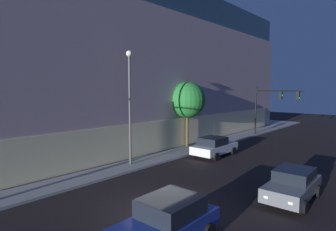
{
  "coord_description": "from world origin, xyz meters",
  "views": [
    {
      "loc": [
        -8.96,
        -8.46,
        5.58
      ],
      "look_at": [
        7.2,
        5.78,
        3.55
      ],
      "focal_mm": 30.05,
      "sensor_mm": 36.0,
      "label": 1
    }
  ],
  "objects_px": {
    "car_blue": "(167,222)",
    "car_grey": "(293,184)",
    "modern_building": "(109,73)",
    "car_white": "(214,146)",
    "traffic_light_far_corner": "(273,101)",
    "sidewalk_tree": "(187,100)",
    "street_lamp_sidewalk": "(130,94)"
  },
  "relations": [
    {
      "from": "modern_building",
      "to": "car_grey",
      "type": "distance_m",
      "value": 27.94
    },
    {
      "from": "sidewalk_tree",
      "to": "car_white",
      "type": "xyz_separation_m",
      "value": [
        -1.17,
        -3.74,
        -3.75
      ]
    },
    {
      "from": "modern_building",
      "to": "car_white",
      "type": "distance_m",
      "value": 19.26
    },
    {
      "from": "traffic_light_far_corner",
      "to": "car_blue",
      "type": "relative_size",
      "value": 1.36
    },
    {
      "from": "traffic_light_far_corner",
      "to": "car_white",
      "type": "distance_m",
      "value": 13.02
    },
    {
      "from": "traffic_light_far_corner",
      "to": "car_grey",
      "type": "height_order",
      "value": "traffic_light_far_corner"
    },
    {
      "from": "modern_building",
      "to": "sidewalk_tree",
      "type": "relative_size",
      "value": 6.48
    },
    {
      "from": "traffic_light_far_corner",
      "to": "street_lamp_sidewalk",
      "type": "distance_m",
      "value": 19.55
    },
    {
      "from": "modern_building",
      "to": "traffic_light_far_corner",
      "type": "bearing_deg",
      "value": -61.12
    },
    {
      "from": "modern_building",
      "to": "car_white",
      "type": "xyz_separation_m",
      "value": [
        -2.74,
        -17.78,
        -6.88
      ]
    },
    {
      "from": "traffic_light_far_corner",
      "to": "sidewalk_tree",
      "type": "relative_size",
      "value": 0.93
    },
    {
      "from": "street_lamp_sidewalk",
      "to": "sidewalk_tree",
      "type": "height_order",
      "value": "street_lamp_sidewalk"
    },
    {
      "from": "car_white",
      "to": "modern_building",
      "type": "bearing_deg",
      "value": 81.24
    },
    {
      "from": "car_grey",
      "to": "sidewalk_tree",
      "type": "bearing_deg",
      "value": 60.7
    },
    {
      "from": "car_blue",
      "to": "car_grey",
      "type": "height_order",
      "value": "car_blue"
    },
    {
      "from": "modern_building",
      "to": "car_blue",
      "type": "height_order",
      "value": "modern_building"
    },
    {
      "from": "street_lamp_sidewalk",
      "to": "traffic_light_far_corner",
      "type": "bearing_deg",
      "value": -8.5
    },
    {
      "from": "modern_building",
      "to": "sidewalk_tree",
      "type": "distance_m",
      "value": 14.47
    },
    {
      "from": "sidewalk_tree",
      "to": "car_grey",
      "type": "distance_m",
      "value": 14.02
    },
    {
      "from": "car_white",
      "to": "traffic_light_far_corner",
      "type": "bearing_deg",
      "value": -0.21
    },
    {
      "from": "traffic_light_far_corner",
      "to": "sidewalk_tree",
      "type": "distance_m",
      "value": 12.02
    },
    {
      "from": "car_blue",
      "to": "car_grey",
      "type": "relative_size",
      "value": 0.99
    },
    {
      "from": "car_blue",
      "to": "car_grey",
      "type": "bearing_deg",
      "value": -15.53
    },
    {
      "from": "traffic_light_far_corner",
      "to": "car_blue",
      "type": "height_order",
      "value": "traffic_light_far_corner"
    },
    {
      "from": "car_white",
      "to": "car_blue",
      "type": "bearing_deg",
      "value": -154.72
    },
    {
      "from": "street_lamp_sidewalk",
      "to": "car_grey",
      "type": "relative_size",
      "value": 1.91
    },
    {
      "from": "modern_building",
      "to": "car_white",
      "type": "height_order",
      "value": "modern_building"
    },
    {
      "from": "sidewalk_tree",
      "to": "car_white",
      "type": "bearing_deg",
      "value": -107.33
    },
    {
      "from": "car_blue",
      "to": "car_white",
      "type": "xyz_separation_m",
      "value": [
        12.72,
        6.01,
        -0.05
      ]
    },
    {
      "from": "street_lamp_sidewalk",
      "to": "car_white",
      "type": "xyz_separation_m",
      "value": [
        6.74,
        -2.84,
        -4.43
      ]
    },
    {
      "from": "street_lamp_sidewalk",
      "to": "modern_building",
      "type": "bearing_deg",
      "value": 57.6
    },
    {
      "from": "modern_building",
      "to": "street_lamp_sidewalk",
      "type": "bearing_deg",
      "value": -122.4
    }
  ]
}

